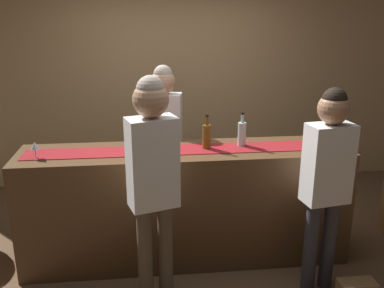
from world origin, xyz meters
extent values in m
plane|color=brown|center=(0.00, 0.00, 0.00)|extent=(10.00, 10.00, 0.00)
cube|color=tan|center=(0.00, 1.90, 1.45)|extent=(6.00, 0.12, 2.90)
cube|color=#543821|center=(0.00, 0.00, 0.51)|extent=(2.84, 0.60, 1.03)
cube|color=maroon|center=(0.00, 0.00, 1.03)|extent=(2.70, 0.28, 0.01)
cylinder|color=#B2C6C1|center=(0.50, 0.06, 1.13)|extent=(0.07, 0.07, 0.21)
cylinder|color=#B2C6C1|center=(0.50, 0.06, 1.28)|extent=(0.03, 0.03, 0.08)
cylinder|color=black|center=(0.50, 0.06, 1.32)|extent=(0.03, 0.03, 0.02)
cylinder|color=#194723|center=(-0.31, 0.05, 1.13)|extent=(0.07, 0.07, 0.21)
cylinder|color=#194723|center=(-0.31, 0.05, 1.28)|extent=(0.03, 0.03, 0.08)
cylinder|color=black|center=(-0.31, 0.05, 1.32)|extent=(0.03, 0.03, 0.02)
cylinder|color=brown|center=(0.18, 0.01, 1.13)|extent=(0.07, 0.07, 0.21)
cylinder|color=brown|center=(0.18, 0.01, 1.28)|extent=(0.03, 0.03, 0.08)
cylinder|color=black|center=(0.18, 0.01, 1.32)|extent=(0.03, 0.03, 0.02)
cylinder|color=silver|center=(-1.22, -0.09, 1.03)|extent=(0.06, 0.06, 0.00)
cylinder|color=silver|center=(-1.22, -0.09, 1.07)|extent=(0.01, 0.01, 0.08)
cone|color=silver|center=(-1.22, -0.09, 1.14)|extent=(0.07, 0.07, 0.06)
cylinder|color=silver|center=(1.16, 0.08, 1.03)|extent=(0.06, 0.06, 0.00)
cylinder|color=silver|center=(1.16, 0.08, 1.07)|extent=(0.01, 0.01, 0.08)
cone|color=silver|center=(1.16, 0.08, 1.14)|extent=(0.07, 0.07, 0.06)
cylinder|color=silver|center=(-0.47, 0.01, 1.03)|extent=(0.06, 0.06, 0.00)
cylinder|color=silver|center=(-0.47, 0.01, 1.07)|extent=(0.01, 0.01, 0.08)
cone|color=silver|center=(-0.47, 0.01, 1.14)|extent=(0.07, 0.07, 0.06)
cylinder|color=#26262B|center=(-0.08, 0.56, 0.39)|extent=(0.11, 0.11, 0.78)
cylinder|color=#26262B|center=(-0.23, 0.60, 0.39)|extent=(0.11, 0.11, 0.78)
cube|color=white|center=(-0.16, 0.58, 1.09)|extent=(0.37, 0.26, 0.62)
sphere|color=tan|center=(-0.16, 0.58, 1.52)|extent=(0.24, 0.24, 0.24)
sphere|color=#AD9E8E|center=(-0.16, 0.58, 1.59)|extent=(0.18, 0.18, 0.18)
cylinder|color=#33333D|center=(0.93, -0.60, 0.39)|extent=(0.11, 0.11, 0.77)
cylinder|color=#33333D|center=(1.09, -0.57, 0.39)|extent=(0.11, 0.11, 0.77)
cube|color=white|center=(1.01, -0.58, 1.08)|extent=(0.37, 0.25, 0.61)
sphere|color=#9E7051|center=(1.01, -0.58, 1.50)|extent=(0.23, 0.23, 0.23)
sphere|color=black|center=(1.01, -0.58, 1.56)|extent=(0.18, 0.18, 0.18)
cylinder|color=brown|center=(-0.37, -0.65, 0.41)|extent=(0.11, 0.11, 0.83)
cylinder|color=brown|center=(-0.21, -0.61, 0.41)|extent=(0.11, 0.11, 0.83)
cube|color=white|center=(-0.29, -0.63, 1.15)|extent=(0.38, 0.29, 0.65)
sphere|color=tan|center=(-0.29, -0.63, 1.60)|extent=(0.25, 0.25, 0.25)
sphere|color=#AD9E8E|center=(-0.29, -0.63, 1.67)|extent=(0.19, 0.19, 0.19)
camera|label=1|loc=(-0.32, -3.44, 2.19)|focal=40.01mm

